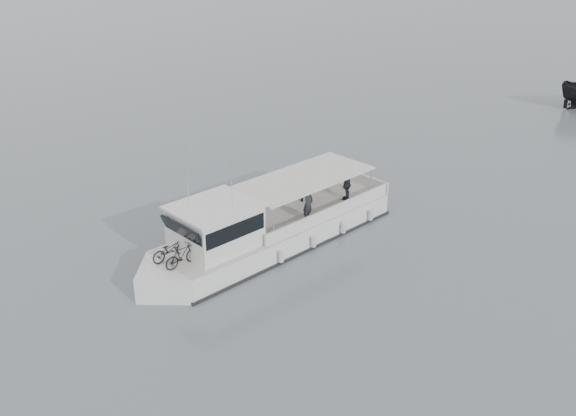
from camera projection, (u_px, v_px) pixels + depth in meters
ground at (377, 236)px, 30.14m from camera, size 1400.00×1400.00×0.00m
tour_boat at (259, 232)px, 28.49m from camera, size 13.66×6.10×5.72m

